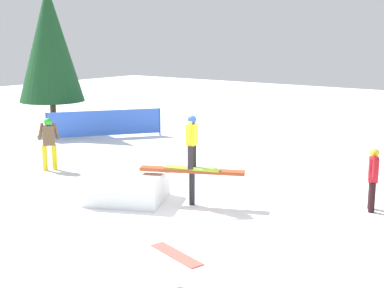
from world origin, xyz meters
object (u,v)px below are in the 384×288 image
(loose_snowboard_coral, at_px, (176,255))
(pine_tree_near, at_px, (50,44))
(main_rider_on_rail, at_px, (192,143))
(bystander_red, at_px, (373,176))
(bystander_brown, at_px, (49,141))
(rail_feature, at_px, (192,175))

(loose_snowboard_coral, xyz_separation_m, pine_tree_near, (-11.93, 6.80, 3.62))
(main_rider_on_rail, xyz_separation_m, bystander_red, (3.55, 2.14, -0.68))
(bystander_brown, height_order, bystander_red, bystander_brown)
(rail_feature, height_order, bystander_red, bystander_red)
(pine_tree_near, bearing_deg, bystander_red, -8.59)
(rail_feature, relative_size, bystander_brown, 1.51)
(bystander_brown, xyz_separation_m, loose_snowboard_coral, (6.98, -2.68, -0.87))
(main_rider_on_rail, xyz_separation_m, loose_snowboard_coral, (1.57, -2.56, -1.49))
(rail_feature, relative_size, main_rider_on_rail, 1.74)
(pine_tree_near, bearing_deg, bystander_brown, -39.78)
(bystander_red, bearing_deg, pine_tree_near, 59.56)
(rail_feature, height_order, pine_tree_near, pine_tree_near)
(bystander_brown, xyz_separation_m, pine_tree_near, (-4.95, 4.12, 2.74))
(bystander_brown, bearing_deg, rail_feature, -54.89)
(bystander_red, xyz_separation_m, pine_tree_near, (-13.91, 2.10, 2.81))
(rail_feature, relative_size, pine_tree_near, 0.40)
(loose_snowboard_coral, height_order, pine_tree_near, pine_tree_near)
(pine_tree_near, bearing_deg, main_rider_on_rail, -22.25)
(main_rider_on_rail, bearing_deg, pine_tree_near, 138.38)
(main_rider_on_rail, xyz_separation_m, bystander_brown, (-5.41, 0.12, -0.62))
(main_rider_on_rail, bearing_deg, loose_snowboard_coral, -77.93)
(pine_tree_near, bearing_deg, rail_feature, -22.25)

